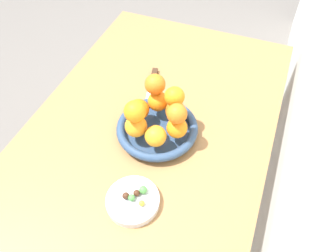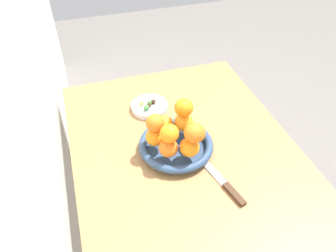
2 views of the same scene
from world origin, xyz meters
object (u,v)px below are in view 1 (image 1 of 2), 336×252
candy_ball_2 (137,193)px  candy_ball_3 (143,190)px  fruit_bowl (157,129)px  orange_0 (136,126)px  orange_7 (135,111)px  orange_8 (177,114)px  orange_3 (175,111)px  candy_ball_1 (132,198)px  knife (151,89)px  orange_6 (156,85)px  candy_ball_4 (126,196)px  orange_4 (158,101)px  orange_9 (175,97)px  orange_1 (156,136)px  orange_5 (139,109)px  orange_2 (177,128)px  candy_ball_0 (142,203)px  candy_dish (133,201)px  dining_table (156,134)px

candy_ball_2 → candy_ball_3: bearing=136.6°
fruit_bowl → orange_0: 0.09m
orange_7 → orange_8: 0.12m
orange_3 → orange_8: 0.09m
candy_ball_3 → fruit_bowl: bearing=-167.8°
fruit_bowl → candy_ball_1: same height
fruit_bowl → knife: 0.20m
orange_3 → orange_6: size_ratio=0.98×
candy_ball_4 → orange_7: bearing=-164.8°
orange_8 → orange_4: bearing=-131.5°
orange_3 → candy_ball_1: (0.29, -0.01, -0.04)m
orange_7 → orange_9: (-0.10, 0.08, -0.01)m
orange_1 → orange_9: 0.13m
orange_5 → candy_ball_1: orange_5 is taller
orange_1 → candy_ball_1: size_ratio=3.42×
orange_6 → knife: 0.18m
orange_1 → candy_ball_2: bearing=4.0°
orange_2 → candy_ball_0: 0.24m
orange_8 → candy_ball_0: bearing=-2.3°
candy_ball_4 → candy_ball_3: bearing=130.9°
fruit_bowl → orange_9: bearing=140.7°
candy_dish → orange_8: orange_8 is taller
orange_3 → knife: 0.19m
orange_9 → orange_2: bearing=26.8°
orange_5 → candy_ball_1: 0.28m
fruit_bowl → candy_ball_2: 0.23m
orange_4 → knife: orange_4 is taller
orange_3 → candy_ball_2: orange_3 is taller
candy_ball_3 → candy_ball_4: bearing=-49.1°
dining_table → orange_2: size_ratio=17.71×
orange_0 → orange_4: orange_0 is taller
orange_1 → orange_9: (-0.11, 0.02, 0.06)m
orange_3 → orange_9: orange_9 is taller
orange_4 → orange_7: bearing=-9.5°
knife → candy_ball_1: bearing=16.0°
orange_7 → candy_ball_3: 0.21m
dining_table → orange_8: (0.07, 0.10, 0.22)m
candy_ball_3 → candy_ball_4: size_ratio=1.16×
candy_ball_2 → dining_table: bearing=-167.1°
orange_7 → orange_8: (-0.04, 0.11, -0.01)m
orange_1 → candy_ball_1: orange_1 is taller
fruit_bowl → orange_8: (0.01, 0.07, 0.11)m
orange_5 → orange_8: size_ratio=1.10×
orange_8 → orange_9: 0.07m
candy_ball_4 → knife: candy_ball_4 is taller
orange_1 → orange_8: bearing=138.4°
orange_9 → candy_ball_4: (0.29, -0.03, -0.10)m
orange_6 → candy_ball_0: (0.32, 0.09, -0.11)m
candy_ball_1 → orange_2: bearing=169.9°
dining_table → orange_6: bearing=165.7°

